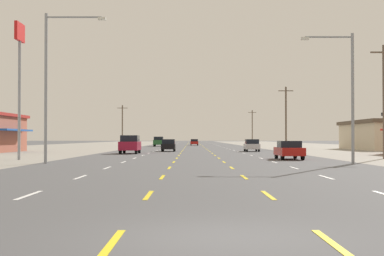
% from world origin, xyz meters
% --- Properties ---
extents(ground_plane, '(572.00, 572.00, 0.00)m').
position_xyz_m(ground_plane, '(0.00, 66.00, 0.00)').
color(ground_plane, '#4C4C4F').
extents(lot_apron_left, '(28.00, 440.00, 0.01)m').
position_xyz_m(lot_apron_left, '(-24.75, 66.00, 0.00)').
color(lot_apron_left, gray).
rests_on(lot_apron_left, ground).
extents(lot_apron_right, '(28.00, 440.00, 0.01)m').
position_xyz_m(lot_apron_right, '(24.75, 66.00, 0.00)').
color(lot_apron_right, gray).
rests_on(lot_apron_right, ground).
extents(lane_markings, '(10.64, 227.60, 0.01)m').
position_xyz_m(lane_markings, '(0.00, 104.50, 0.01)').
color(lane_markings, white).
rests_on(lane_markings, ground).
extents(signal_span_wire, '(27.73, 0.52, 8.52)m').
position_xyz_m(signal_span_wire, '(-0.72, 7.07, 4.86)').
color(signal_span_wire, brown).
rests_on(signal_span_wire, ground).
extents(sedan_far_right_nearest, '(1.80, 4.50, 1.46)m').
position_xyz_m(sedan_far_right_nearest, '(7.19, 34.68, 0.76)').
color(sedan_far_right_nearest, red).
rests_on(sedan_far_right_nearest, ground).
extents(suv_far_left_near, '(1.98, 4.90, 1.98)m').
position_xyz_m(suv_far_left_near, '(-7.20, 51.07, 1.03)').
color(suv_far_left_near, maroon).
rests_on(suv_far_left_near, ground).
extents(hatchback_far_right_mid, '(1.72, 3.90, 1.54)m').
position_xyz_m(hatchback_far_right_mid, '(7.02, 60.54, 0.78)').
color(hatchback_far_right_mid, silver).
rests_on(hatchback_far_right_mid, ground).
extents(hatchback_inner_left_midfar, '(1.72, 3.90, 1.54)m').
position_xyz_m(hatchback_inner_left_midfar, '(-3.44, 60.76, 0.78)').
color(hatchback_inner_left_midfar, black).
rests_on(hatchback_inner_left_midfar, ground).
extents(suv_far_left_far, '(1.98, 4.90, 1.98)m').
position_xyz_m(suv_far_left_far, '(-7.20, 103.14, 1.03)').
color(suv_far_left_far, '#235B2D').
rests_on(suv_far_left_far, ground).
extents(sedan_center_turn_farther, '(1.80, 4.50, 1.46)m').
position_xyz_m(sedan_center_turn_farther, '(0.05, 118.62, 0.76)').
color(sedan_center_turn_farther, red).
rests_on(sedan_center_turn_farther, ground).
extents(pole_sign_left_row_1, '(0.24, 1.96, 10.59)m').
position_xyz_m(pole_sign_left_row_1, '(-13.82, 33.60, 7.76)').
color(pole_sign_left_row_1, gray).
rests_on(pole_sign_left_row_1, ground).
extents(streetlight_left_row_0, '(4.05, 0.26, 9.95)m').
position_xyz_m(streetlight_left_row_0, '(-9.75, 27.43, 5.74)').
color(streetlight_left_row_0, gray).
rests_on(streetlight_left_row_0, ground).
extents(streetlight_right_row_0, '(3.51, 0.26, 8.63)m').
position_xyz_m(streetlight_right_row_0, '(9.79, 27.43, 4.99)').
color(streetlight_right_row_0, gray).
rests_on(streetlight_right_row_0, ground).
extents(utility_pole_right_row_1, '(2.20, 0.26, 9.26)m').
position_xyz_m(utility_pole_right_row_1, '(13.37, 72.61, 4.82)').
color(utility_pole_right_row_1, brown).
rests_on(utility_pole_right_row_1, ground).
extents(utility_pole_left_row_2, '(2.20, 0.26, 8.74)m').
position_xyz_m(utility_pole_left_row_2, '(-15.41, 109.82, 4.56)').
color(utility_pole_left_row_2, brown).
rests_on(utility_pole_left_row_2, ground).
extents(utility_pole_right_row_3, '(2.20, 0.26, 9.16)m').
position_xyz_m(utility_pole_right_row_3, '(15.64, 139.40, 4.77)').
color(utility_pole_right_row_3, brown).
rests_on(utility_pole_right_row_3, ground).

